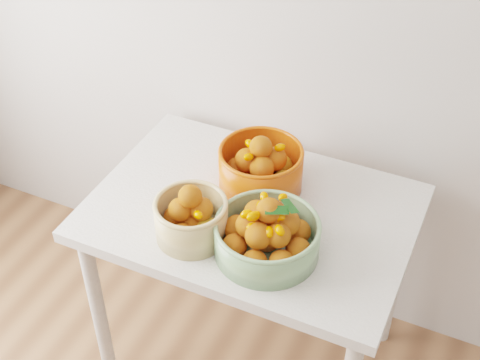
# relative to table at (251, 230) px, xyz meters

# --- Properties ---
(table) EXTENTS (1.00, 0.70, 0.75)m
(table) POSITION_rel_table_xyz_m (0.00, 0.00, 0.00)
(table) COLOR silver
(table) RESTS_ON ground
(bowl_cream) EXTENTS (0.25, 0.25, 0.19)m
(bowl_cream) POSITION_rel_table_xyz_m (-0.11, -0.18, 0.17)
(bowl_cream) COLOR #D2B47A
(bowl_cream) RESTS_ON table
(bowl_green) EXTENTS (0.34, 0.34, 0.20)m
(bowl_green) POSITION_rel_table_xyz_m (0.11, -0.15, 0.16)
(bowl_green) COLOR #7EA674
(bowl_green) RESTS_ON table
(bowl_orange) EXTENTS (0.28, 0.28, 0.19)m
(bowl_orange) POSITION_rel_table_xyz_m (-0.02, 0.11, 0.17)
(bowl_orange) COLOR #DC420D
(bowl_orange) RESTS_ON table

